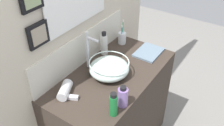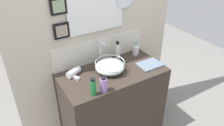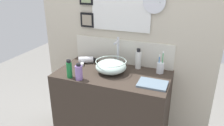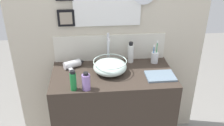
% 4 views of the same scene
% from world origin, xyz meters
% --- Properties ---
extents(vanity_counter, '(1.03, 0.54, 0.85)m').
position_xyz_m(vanity_counter, '(0.00, 0.00, 0.43)').
color(vanity_counter, '#382D26').
rests_on(vanity_counter, ground).
extents(back_panel, '(1.78, 0.10, 2.58)m').
position_xyz_m(back_panel, '(-0.00, 0.30, 1.29)').
color(back_panel, beige).
rests_on(back_panel, ground).
extents(glass_bowl_sink, '(0.28, 0.28, 0.11)m').
position_xyz_m(glass_bowl_sink, '(-0.02, 0.01, 0.91)').
color(glass_bowl_sink, silver).
rests_on(glass_bowl_sink, vanity_counter).
extents(faucet, '(0.02, 0.11, 0.29)m').
position_xyz_m(faucet, '(-0.02, 0.19, 1.01)').
color(faucet, silver).
rests_on(faucet, vanity_counter).
extents(hair_drier, '(0.20, 0.18, 0.07)m').
position_xyz_m(hair_drier, '(-0.33, 0.14, 0.88)').
color(hair_drier, silver).
rests_on(hair_drier, vanity_counter).
extents(toothbrush_cup, '(0.07, 0.07, 0.21)m').
position_xyz_m(toothbrush_cup, '(0.40, 0.17, 0.90)').
color(toothbrush_cup, silver).
rests_on(toothbrush_cup, vanity_counter).
extents(soap_dispenser, '(0.05, 0.05, 0.17)m').
position_xyz_m(soap_dispenser, '(-0.32, -0.22, 0.93)').
color(soap_dispenser, '#197233').
rests_on(soap_dispenser, vanity_counter).
extents(lotion_bottle, '(0.06, 0.06, 0.20)m').
position_xyz_m(lotion_bottle, '(0.18, 0.20, 0.94)').
color(lotion_bottle, white).
rests_on(lotion_bottle, vanity_counter).
extents(spray_bottle, '(0.06, 0.06, 0.15)m').
position_xyz_m(spray_bottle, '(-0.22, -0.22, 0.92)').
color(spray_bottle, '#8C6BB2').
rests_on(spray_bottle, vanity_counter).
extents(hand_towel, '(0.24, 0.18, 0.02)m').
position_xyz_m(hand_towel, '(0.38, -0.09, 0.86)').
color(hand_towel, slate).
rests_on(hand_towel, vanity_counter).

